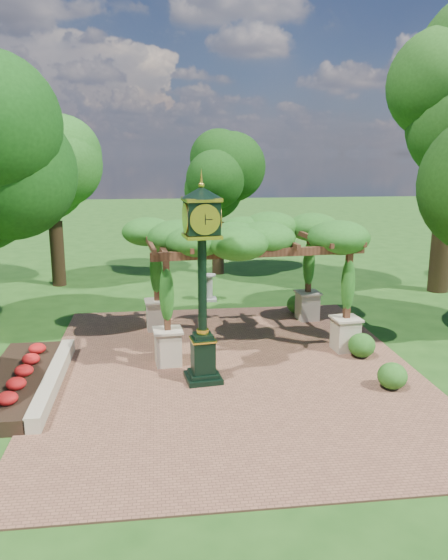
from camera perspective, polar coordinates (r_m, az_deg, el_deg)
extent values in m
plane|color=#1E4714|center=(14.17, 1.26, -11.00)|extent=(120.00, 120.00, 0.00)
cube|color=brown|center=(15.07, 0.71, -9.39)|extent=(10.00, 12.00, 0.04)
cube|color=#C6B793|center=(14.67, -17.39, -9.90)|extent=(0.35, 5.00, 0.40)
cube|color=red|center=(14.87, -20.84, -9.94)|extent=(1.50, 5.00, 0.36)
cube|color=black|center=(14.38, -2.19, -10.16)|extent=(0.99, 0.99, 0.13)
cube|color=black|center=(14.16, -2.21, -7.93)|extent=(0.62, 0.62, 1.00)
cube|color=gold|center=(14.01, -2.23, -6.23)|extent=(0.69, 0.69, 0.04)
cylinder|color=black|center=(13.60, -2.28, -0.48)|extent=(0.25, 0.25, 2.56)
cube|color=black|center=(13.31, -2.35, 6.52)|extent=(0.87, 0.87, 0.78)
cylinder|color=beige|center=(12.92, -1.98, 6.33)|extent=(0.67, 0.11, 0.67)
cone|color=black|center=(13.25, -2.37, 9.15)|extent=(1.12, 1.12, 0.28)
sphere|color=gold|center=(13.24, -2.38, 9.87)|extent=(0.16, 0.16, 0.16)
cube|color=beige|center=(15.35, -5.87, -7.04)|extent=(0.75, 0.75, 0.95)
cube|color=#4E2C1A|center=(14.90, -6.00, -1.58)|extent=(0.18, 0.18, 1.96)
cube|color=beige|center=(16.72, 12.57, -5.59)|extent=(0.75, 0.75, 0.95)
cube|color=#4E2C1A|center=(16.31, 12.83, -0.56)|extent=(0.18, 0.18, 1.96)
cube|color=beige|center=(18.36, -6.99, -3.69)|extent=(0.75, 0.75, 0.95)
cube|color=#4E2C1A|center=(17.99, -7.12, 0.92)|extent=(0.18, 0.18, 1.96)
cube|color=beige|center=(19.52, 8.70, -2.73)|extent=(0.75, 0.75, 0.95)
cube|color=#4E2C1A|center=(19.17, 8.86, 1.62)|extent=(0.18, 0.18, 1.96)
cube|color=#4E2C1A|center=(15.17, 3.90, 2.84)|extent=(6.13, 0.70, 0.23)
cube|color=#4E2C1A|center=(18.21, 1.14, 4.58)|extent=(6.13, 0.70, 0.23)
ellipsoid|color=#225C1A|center=(16.64, 2.41, 4.76)|extent=(6.46, 4.35, 1.06)
cube|color=gray|center=(22.01, -1.59, -2.02)|extent=(0.61, 0.61, 0.11)
cylinder|color=gray|center=(21.89, -1.60, -0.78)|extent=(0.31, 0.31, 0.98)
cylinder|color=gray|center=(21.77, -1.61, 0.52)|extent=(0.58, 0.58, 0.05)
ellipsoid|color=#275E1B|center=(14.43, 17.18, -9.55)|extent=(0.87, 0.87, 0.66)
ellipsoid|color=#235718|center=(16.32, 14.19, -6.63)|extent=(0.86, 0.86, 0.70)
ellipsoid|color=#2D691E|center=(20.23, 7.65, -2.53)|extent=(0.89, 0.89, 0.68)
cylinder|color=black|center=(25.37, -17.00, 2.65)|extent=(0.60, 0.60, 2.89)
ellipsoid|color=#235A19|center=(25.00, -17.58, 11.08)|extent=(3.82, 3.82, 4.56)
cylinder|color=black|center=(26.73, -0.63, 3.37)|extent=(0.58, 0.58, 2.56)
ellipsoid|color=#12360D|center=(26.38, -0.65, 10.46)|extent=(3.07, 3.07, 4.04)
cylinder|color=black|center=(24.85, 21.82, 4.03)|extent=(0.86, 0.86, 4.56)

